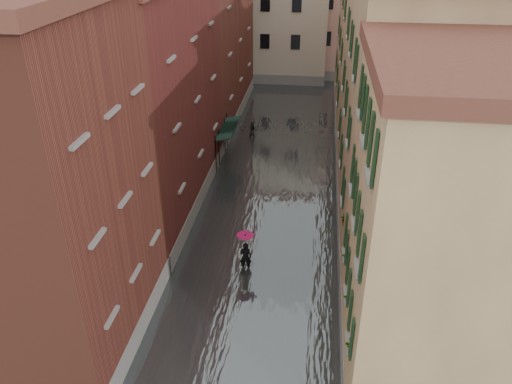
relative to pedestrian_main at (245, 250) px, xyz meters
The scene contains 15 objects.
ground 3.27m from the pedestrian_main, 80.43° to the right, with size 120.00×120.00×0.00m, color #5A5A5C.
floodwater 10.08m from the pedestrian_main, 87.11° to the left, with size 10.00×60.00×0.20m, color #404647.
building_left_near 9.76m from the pedestrian_main, 142.43° to the right, with size 6.00×8.00×13.00m, color brown.
building_left_mid 10.18m from the pedestrian_main, 137.25° to the left, with size 6.00×14.00×12.50m, color #56201B.
building_left_far 22.74m from the pedestrian_main, 107.18° to the left, with size 6.00×16.00×14.00m, color brown.
building_right_near 10.10m from the pedestrian_main, 33.65° to the right, with size 6.00×8.00×11.50m, color #A07B52.
building_right_mid 10.98m from the pedestrian_main, 38.65° to the left, with size 6.00×14.00×13.00m, color tan.
building_right_far 22.76m from the pedestrian_main, 70.34° to the left, with size 6.00×16.00×11.50m, color #A07B52.
building_end_cream 35.49m from the pedestrian_main, 94.08° to the left, with size 12.00×9.00×13.00m, color beige.
building_end_pink 37.88m from the pedestrian_main, 80.03° to the left, with size 10.00×9.00×12.00m, color tan.
awning_near 12.13m from the pedestrian_main, 104.29° to the left, with size 1.09×3.36×2.80m.
awning_far 13.13m from the pedestrian_main, 103.18° to the left, with size 1.09×3.24×2.80m.
window_planters 6.46m from the pedestrian_main, 39.91° to the right, with size 0.59×8.51×0.84m.
pedestrian_main is the anchor object (origin of this frame).
pedestrian_far 16.42m from the pedestrian_main, 96.32° to the left, with size 0.71×0.55×1.46m, color black.
Camera 1 is at (2.48, -16.34, 15.17)m, focal length 35.00 mm.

